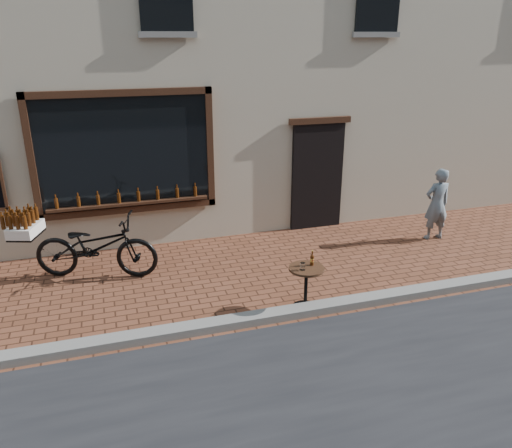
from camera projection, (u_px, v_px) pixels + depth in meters
name	position (u px, v px, depth m)	size (l,w,h in m)	color
ground	(289.00, 324.00, 7.07)	(90.00, 90.00, 0.00)	#5A2F1D
kerb	(284.00, 313.00, 7.23)	(90.00, 0.25, 0.12)	slate
cargo_bicycle	(93.00, 246.00, 8.30)	(2.49, 1.36, 1.15)	black
bistro_table	(306.00, 279.00, 7.32)	(0.53, 0.53, 0.90)	black
pedestrian	(437.00, 204.00, 9.82)	(0.53, 0.34, 1.44)	slate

